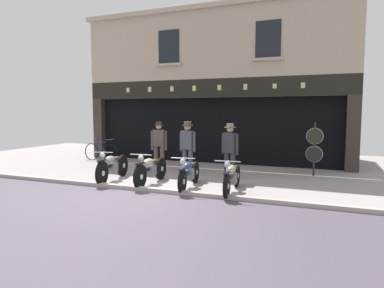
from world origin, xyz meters
name	(u,v)px	position (x,y,z in m)	size (l,w,h in m)	color
ground	(121,203)	(0.00, -0.98, -0.04)	(22.77, 22.00, 0.18)	gray
shop_facade	(222,120)	(0.00, 7.02, 1.68)	(11.07, 4.42, 6.10)	black
motorcycle_left	(113,166)	(-1.54, 0.91, 0.44)	(0.63, 2.06, 0.94)	black
motorcycle_center_left	(151,169)	(-0.24, 0.88, 0.43)	(0.62, 2.01, 0.92)	black
motorcycle_center	(189,173)	(0.95, 0.83, 0.41)	(0.62, 1.96, 0.90)	black
motorcycle_center_right	(232,176)	(2.14, 0.77, 0.41)	(0.62, 1.97, 0.89)	black
salesman_left	(159,144)	(-0.94, 2.76, 0.95)	(0.55, 0.33, 1.71)	#47423D
shopkeeper_center	(188,146)	(0.27, 2.36, 0.97)	(0.56, 0.37, 1.74)	#3D424C
salesman_right	(230,148)	(1.63, 2.42, 0.94)	(0.55, 0.35, 1.69)	#2D2D33
tyre_sign_pole	(314,146)	(3.99, 3.90, 0.96)	(0.52, 0.06, 1.71)	#232328
advert_board_near	(170,123)	(-1.79, 5.40, 1.57)	(0.74, 0.03, 0.91)	beige
leaning_bicycle	(101,152)	(-4.39, 4.16, 0.38)	(1.73, 0.50, 0.96)	black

